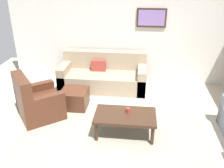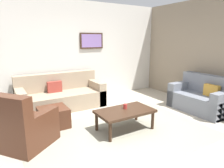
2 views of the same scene
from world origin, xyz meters
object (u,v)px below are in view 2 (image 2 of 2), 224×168
at_px(coffee_table, 125,113).
at_px(armchair_leather, 22,129).
at_px(couch_main, 60,96).
at_px(framed_artwork, 92,41).
at_px(couch_loveseat, 202,98).
at_px(cup, 125,106).
at_px(ottoman, 54,117).

bearing_deg(coffee_table, armchair_leather, 168.82).
bearing_deg(couch_main, coffee_table, -71.01).
bearing_deg(coffee_table, framed_artwork, 79.23).
bearing_deg(framed_artwork, couch_loveseat, -53.37).
bearing_deg(cup, couch_main, 110.86).
height_order(coffee_table, framed_artwork, framed_artwork).
bearing_deg(cup, armchair_leather, 171.01).
relative_size(armchair_leather, coffee_table, 1.02).
bearing_deg(couch_loveseat, ottoman, 164.66).
distance_m(couch_main, cup, 2.05).
distance_m(couch_main, ottoman, 1.21).
relative_size(armchair_leather, framed_artwork, 1.57).
relative_size(couch_loveseat, armchair_leather, 1.24).
relative_size(couch_main, coffee_table, 1.94).
height_order(couch_main, framed_artwork, framed_artwork).
distance_m(couch_main, couch_loveseat, 3.62).
height_order(ottoman, coffee_table, coffee_table).
relative_size(couch_loveseat, cup, 14.08).
relative_size(ottoman, coffee_table, 0.51).
bearing_deg(framed_artwork, coffee_table, -100.77).
xyz_separation_m(ottoman, cup, (1.21, -0.81, 0.26)).
bearing_deg(coffee_table, ottoman, 143.21).
xyz_separation_m(couch_loveseat, armchair_leather, (-4.11, 0.44, 0.00)).
xyz_separation_m(couch_main, armchair_leather, (-1.13, -1.61, 0.01)).
height_order(couch_main, couch_loveseat, same).
bearing_deg(couch_main, cup, -69.14).
distance_m(cup, framed_artwork, 2.67).
bearing_deg(couch_loveseat, cup, 176.35).
relative_size(cup, framed_artwork, 0.14).
bearing_deg(cup, coffee_table, -127.29).
xyz_separation_m(couch_main, cup, (0.73, -1.91, 0.16)).
bearing_deg(coffee_table, couch_main, 108.99).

